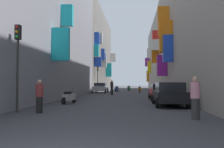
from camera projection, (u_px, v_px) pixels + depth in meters
name	position (u px, v px, depth m)	size (l,w,h in m)	color
ground_plane	(125.00, 93.00, 33.42)	(140.00, 140.00, 0.00)	#38383D
building_left_near	(26.00, 2.00, 20.24)	(7.36, 31.37, 16.95)	gray
building_left_mid_a	(76.00, 39.00, 37.83)	(7.15, 3.98, 16.96)	slate
building_left_mid_b	(92.00, 54.00, 52.05)	(7.37, 24.65, 15.83)	slate
building_right_mid_a	(179.00, 46.00, 34.68)	(7.25, 3.50, 13.74)	#9E9384
building_right_mid_b	(166.00, 58.00, 49.59)	(7.11, 26.47, 13.45)	gray
parked_car_red	(161.00, 91.00, 20.43)	(2.03, 4.30, 1.37)	#B21E1E
parked_car_silver	(101.00, 87.00, 34.56)	(2.01, 4.27, 1.45)	#B7B7BC
parked_car_black	(169.00, 94.00, 15.16)	(1.97, 4.31, 1.52)	black
scooter_green	(129.00, 88.00, 42.74)	(0.58, 1.94, 1.13)	#287F3D
scooter_silver	(69.00, 97.00, 16.77)	(0.72, 1.85, 1.13)	#ADADB2
scooter_blue	(117.00, 89.00, 38.41)	(0.61, 1.76, 1.13)	#2D4CAD
scooter_orange	(140.00, 89.00, 35.55)	(0.45, 1.84, 1.13)	orange
pedestrian_crossing	(112.00, 87.00, 28.96)	(0.51, 0.51, 1.79)	black
pedestrian_near_left	(195.00, 98.00, 9.67)	(0.48, 0.48, 1.76)	#313131
pedestrian_near_right	(39.00, 96.00, 11.66)	(0.53, 0.53, 1.65)	black
traffic_light_near_corner	(18.00, 53.00, 11.93)	(0.26, 0.34, 4.44)	#2D2D2D
traffic_light_far_corner	(98.00, 74.00, 37.82)	(0.26, 0.34, 4.11)	#2D2D2D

